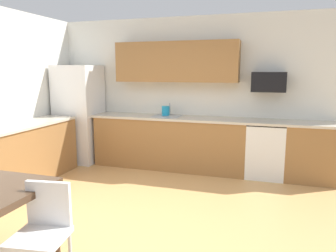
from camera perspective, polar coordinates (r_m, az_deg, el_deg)
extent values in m
plane|color=tan|center=(3.78, -4.79, -17.68)|extent=(12.00, 12.00, 0.00)
cube|color=silver|center=(5.90, 4.84, 5.95)|extent=(5.80, 0.10, 2.70)
cube|color=olive|center=(5.79, 0.23, -3.09)|extent=(2.73, 0.60, 0.90)
cube|color=olive|center=(5.59, 24.24, -4.44)|extent=(0.82, 0.60, 0.90)
cube|color=olive|center=(5.45, -24.52, -4.81)|extent=(0.60, 2.00, 0.90)
cube|color=beige|center=(5.61, 3.99, 1.34)|extent=(4.80, 0.64, 0.04)
cube|color=beige|center=(5.36, -24.87, 0.06)|extent=(0.64, 2.00, 0.04)
cube|color=olive|center=(5.75, 1.45, 11.36)|extent=(2.20, 0.34, 0.70)
cube|color=white|center=(6.40, -15.54, 2.08)|extent=(0.76, 0.70, 1.85)
cube|color=white|center=(5.55, 16.93, -4.21)|extent=(0.60, 0.60, 0.88)
cube|color=black|center=(5.46, 17.17, 0.44)|extent=(0.60, 0.60, 0.03)
cube|color=black|center=(5.50, 17.53, 7.51)|extent=(0.54, 0.36, 0.32)
cube|color=#A5A8AD|center=(5.73, -0.21, 1.14)|extent=(0.48, 0.40, 0.14)
cylinder|color=#B2B5BA|center=(5.88, 0.32, 2.93)|extent=(0.02, 0.02, 0.24)
cylinder|color=#422D1E|center=(3.29, -19.38, -15.70)|extent=(0.05, 0.05, 0.71)
cube|color=white|center=(2.83, -22.11, -18.07)|extent=(0.46, 0.46, 0.05)
cube|color=white|center=(2.89, -20.50, -13.02)|extent=(0.38, 0.10, 0.40)
cylinder|color=#B2B2B7|center=(3.15, -22.97, -20.03)|extent=(0.03, 0.03, 0.42)
cylinder|color=#198CBF|center=(5.77, -0.41, 2.60)|extent=(0.14, 0.14, 0.20)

